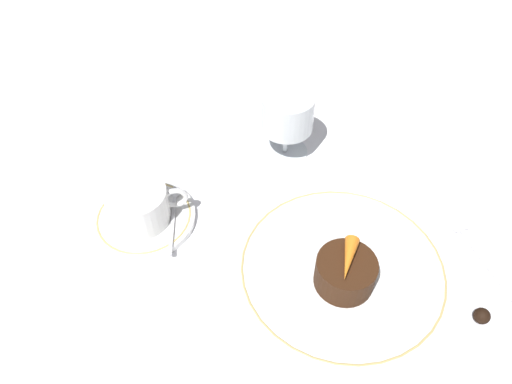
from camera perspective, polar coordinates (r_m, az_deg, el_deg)
ground_plane at (r=0.66m, az=6.80°, el=-7.19°), size 3.00×3.00×0.00m
dinner_plate at (r=0.65m, az=9.79°, el=-8.74°), size 0.27×0.27×0.01m
saucer at (r=0.71m, az=-12.62°, el=-2.88°), size 0.14×0.14×0.01m
coffee_cup at (r=0.68m, az=-13.27°, el=-1.42°), size 0.11×0.08×0.05m
spoon at (r=0.70m, az=-9.38°, el=-2.16°), size 0.03×0.12×0.00m
wine_glass at (r=0.74m, az=3.57°, el=8.66°), size 0.08×0.08×0.11m
fork at (r=0.73m, az=23.34°, el=-5.27°), size 0.03×0.18×0.01m
dessert_cake at (r=0.61m, az=10.16°, el=-9.05°), size 0.07×0.07×0.04m
carrot_garnish at (r=0.59m, az=10.54°, el=-7.52°), size 0.04×0.06×0.02m
chocolate_truffle at (r=0.66m, az=24.40°, el=-12.77°), size 0.02×0.02×0.02m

